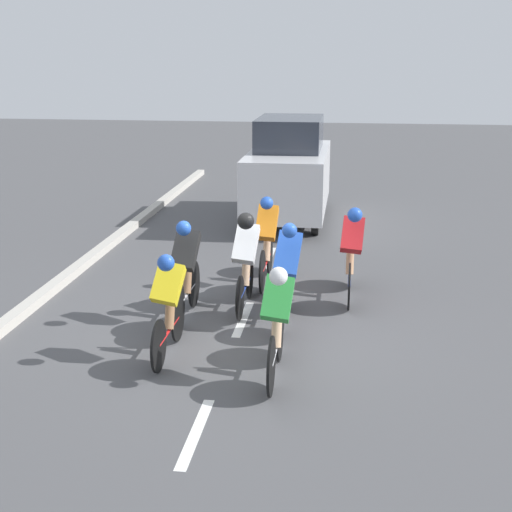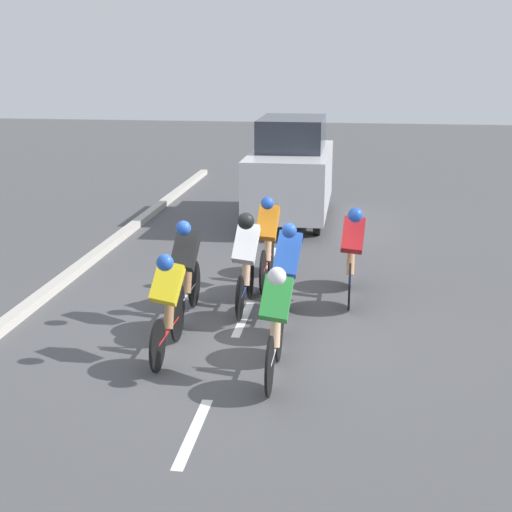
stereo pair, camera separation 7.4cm
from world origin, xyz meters
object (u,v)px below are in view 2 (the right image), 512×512
Objects in this scene: cyclist_black at (186,268)px; cyclist_blue at (287,272)px; cyclist_white at (246,257)px; support_car at (291,171)px; cyclist_yellow at (168,301)px; cyclist_orange at (267,238)px; cyclist_red at (352,251)px; cyclist_green at (276,319)px.

cyclist_blue reaches higher than cyclist_black.
support_car is at bearing -90.92° from cyclist_white.
cyclist_blue reaches higher than cyclist_yellow.
cyclist_white reaches higher than cyclist_orange.
cyclist_red is (-2.30, -1.21, 0.00)m from cyclist_black.
cyclist_green is at bearing 74.20° from cyclist_red.
cyclist_white is at bearing 24.49° from cyclist_red.
cyclist_green is 1.46m from cyclist_yellow.
cyclist_yellow is at bearing 68.96° from cyclist_white.
cyclist_blue reaches higher than cyclist_white.
cyclist_yellow is 0.41× the size of support_car.
cyclist_blue is at bearing 105.15° from cyclist_orange.
cyclist_blue is 1.03× the size of cyclist_yellow.
cyclist_red is at bearing -155.51° from cyclist_white.
cyclist_white reaches higher than cyclist_black.
cyclist_yellow is 7.80m from support_car.
cyclist_black is at bearing -49.67° from cyclist_green.
cyclist_white is (0.15, 1.28, 0.04)m from cyclist_orange.
cyclist_blue reaches higher than cyclist_red.
cyclist_green is 2.35m from cyclist_white.
cyclist_red is at bearing 156.75° from cyclist_orange.
support_car is at bearing -85.10° from cyclist_blue.
cyclist_blue is at bearing 177.97° from cyclist_black.
cyclist_green is at bearing 130.33° from cyclist_black.
cyclist_orange is 3.20m from cyclist_yellow.
cyclist_black is 1.05× the size of cyclist_green.
cyclist_white is at bearing 83.14° from cyclist_orange.
cyclist_black reaches higher than cyclist_red.
cyclist_black reaches higher than cyclist_yellow.
support_car is (0.56, -6.51, 0.34)m from cyclist_blue.
cyclist_black is 1.07× the size of cyclist_yellow.
cyclist_black is 0.99× the size of cyclist_orange.
support_car reaches higher than cyclist_orange.
cyclist_orange is at bearing -117.27° from cyclist_black.
cyclist_green is (0.83, 2.93, -0.03)m from cyclist_red.
cyclist_blue is 0.86m from cyclist_white.
cyclist_red is at bearing 105.23° from support_car.
cyclist_orange is 1.04× the size of cyclist_blue.
cyclist_red is 1.53m from cyclist_blue.
cyclist_blue is 6.54m from support_car.
cyclist_blue is at bearing 139.31° from cyclist_white.
support_car is (-0.87, -6.46, 0.36)m from cyclist_black.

